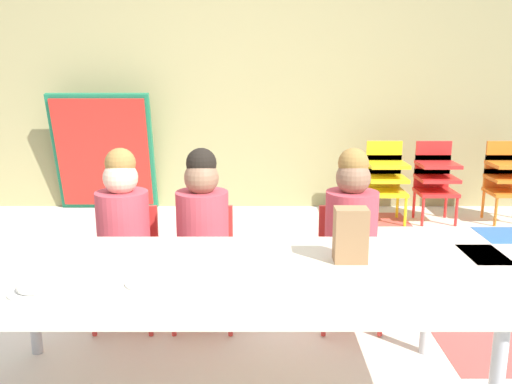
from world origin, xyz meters
name	(u,v)px	position (x,y,z in m)	size (l,w,h in m)	color
ground_plane	(213,311)	(0.01, 0.01, -0.01)	(5.51, 4.60, 0.02)	silver
back_wall	(229,77)	(0.00, 2.30, 1.21)	(5.51, 0.10, 2.42)	tan
craft_table	(225,280)	(0.13, -0.80, 0.51)	(1.98, 0.84, 0.55)	beige
seated_child_near_camera	(124,222)	(-0.41, -0.16, 0.55)	(0.32, 0.31, 0.92)	red
seated_child_middle_seat	(203,222)	(-0.02, -0.16, 0.55)	(0.32, 0.32, 0.92)	red
seated_child_far_right	(351,222)	(0.72, -0.16, 0.55)	(0.32, 0.31, 0.92)	red
kid_chair_yellow_stack	(386,176)	(1.36, 1.77, 0.40)	(0.32, 0.30, 0.68)	yellow
kid_chair_red_stack	(435,176)	(1.78, 1.77, 0.40)	(0.32, 0.30, 0.68)	red
kid_chair_orange_stack	(507,176)	(2.39, 1.77, 0.40)	(0.32, 0.30, 0.68)	orange
folded_activity_table	(104,153)	(-1.13, 2.10, 0.54)	(0.90, 0.29, 1.09)	#19724C
paper_bag_brown	(351,235)	(0.62, -0.70, 0.66)	(0.13, 0.09, 0.22)	#9E754C
paper_plate_near_edge	(35,291)	(-0.51, -1.01, 0.55)	(0.18, 0.18, 0.01)	white
paper_plate_center_table	(150,282)	(-0.13, -0.92, 0.55)	(0.18, 0.18, 0.01)	white
donut_powdered_on_plate	(34,286)	(-0.51, -1.01, 0.57)	(0.12, 0.12, 0.03)	white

